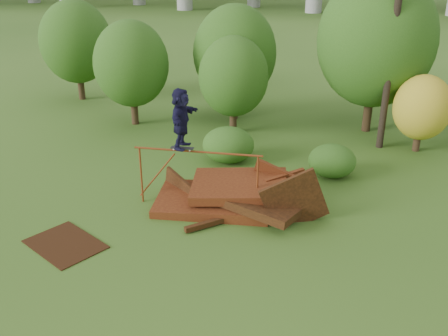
% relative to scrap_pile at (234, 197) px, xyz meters
% --- Properties ---
extents(ground, '(240.00, 240.00, 0.00)m').
position_rel_scrap_pile_xyz_m(ground, '(0.59, -2.52, -0.40)').
color(ground, '#2D5116').
rests_on(ground, ground).
extents(scrap_pile, '(5.58, 3.26, 2.18)m').
position_rel_scrap_pile_xyz_m(scrap_pile, '(0.00, 0.00, 0.00)').
color(scrap_pile, '#40170B').
rests_on(scrap_pile, ground).
extents(grind_rail, '(4.06, 0.10, 1.93)m').
position_rel_scrap_pile_xyz_m(grind_rail, '(-1.13, -0.10, 1.06)').
color(grind_rail, brown).
rests_on(grind_rail, ground).
extents(skateboard, '(0.72, 0.20, 0.07)m').
position_rel_scrap_pile_xyz_m(skateboard, '(-1.61, -0.11, 1.58)').
color(skateboard, black).
rests_on(skateboard, grind_rail).
extents(skater, '(0.67, 1.77, 1.87)m').
position_rel_scrap_pile_xyz_m(skater, '(-1.61, -0.11, 2.53)').
color(skater, black).
rests_on(skater, skateboard).
extents(flat_plate, '(2.61, 2.41, 0.03)m').
position_rel_scrap_pile_xyz_m(flat_plate, '(-4.25, -3.06, -0.39)').
color(flat_plate, black).
rests_on(flat_plate, ground).
extents(tree_0, '(3.43, 3.43, 4.84)m').
position_rel_scrap_pile_xyz_m(tree_0, '(-6.13, 7.52, 2.45)').
color(tree_0, black).
rests_on(tree_0, ground).
extents(tree_1, '(3.91, 3.91, 5.44)m').
position_rel_scrap_pile_xyz_m(tree_1, '(-1.64, 9.26, 2.78)').
color(tree_1, black).
rests_on(tree_1, ground).
extents(tree_2, '(3.06, 3.06, 4.32)m').
position_rel_scrap_pile_xyz_m(tree_2, '(-1.34, 7.25, 2.14)').
color(tree_2, black).
rests_on(tree_2, ground).
extents(tree_3, '(5.03, 5.03, 6.98)m').
position_rel_scrap_pile_xyz_m(tree_3, '(4.61, 8.65, 3.67)').
color(tree_3, black).
rests_on(tree_3, ground).
extents(tree_4, '(2.29, 2.29, 3.16)m').
position_rel_scrap_pile_xyz_m(tree_4, '(6.48, 6.43, 1.43)').
color(tree_4, black).
rests_on(tree_4, ground).
extents(tree_6, '(3.82, 3.82, 5.34)m').
position_rel_scrap_pile_xyz_m(tree_6, '(-10.59, 11.09, 2.73)').
color(tree_6, black).
rests_on(tree_6, ground).
extents(shrub_left, '(2.01, 1.85, 1.39)m').
position_rel_scrap_pile_xyz_m(shrub_left, '(-0.90, 3.78, 0.29)').
color(shrub_left, '#1F4312').
rests_on(shrub_left, ground).
extents(shrub_right, '(1.71, 1.57, 1.21)m').
position_rel_scrap_pile_xyz_m(shrub_right, '(3.05, 3.14, 0.20)').
color(shrub_right, '#1F4312').
rests_on(shrub_right, ground).
extents(utility_pole, '(1.40, 0.28, 10.78)m').
position_rel_scrap_pile_xyz_m(utility_pole, '(5.04, 6.57, 5.06)').
color(utility_pole, black).
rests_on(utility_pole, ground).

